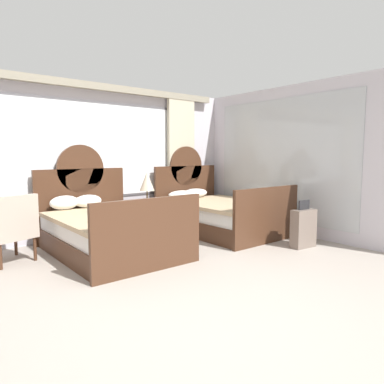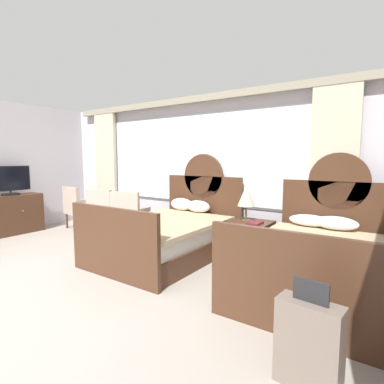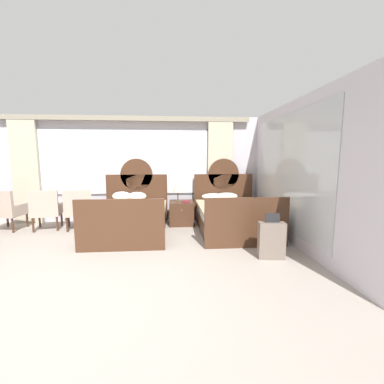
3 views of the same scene
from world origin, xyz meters
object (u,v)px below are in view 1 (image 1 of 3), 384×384
object	(u,v)px
nightstand_between_beds	(151,219)
armchair_by_window_left	(11,227)
table_lamp_on_nightstand	(147,182)
book_on_nightstand	(160,203)
suitcase_on_floor	(303,228)
bed_near_mirror	(219,214)
bed_near_window	(109,230)

from	to	relation	value
nightstand_between_beds	armchair_by_window_left	xyz separation A→B (m)	(-2.37, -0.25, 0.20)
table_lamp_on_nightstand	book_on_nightstand	bearing A→B (deg)	-29.41
book_on_nightstand	armchair_by_window_left	xyz separation A→B (m)	(-2.48, -0.14, -0.10)
table_lamp_on_nightstand	suitcase_on_floor	size ratio (longest dim) A/B	0.77
book_on_nightstand	armchair_by_window_left	size ratio (longest dim) A/B	0.28
book_on_nightstand	armchair_by_window_left	distance (m)	2.49
nightstand_between_beds	book_on_nightstand	xyz separation A→B (m)	(0.11, -0.12, 0.30)
nightstand_between_beds	bed_near_mirror	bearing A→B (deg)	-28.58
bed_near_window	armchair_by_window_left	bearing A→B (deg)	163.87
bed_near_window	suitcase_on_floor	bearing A→B (deg)	-33.10
bed_near_window	suitcase_on_floor	size ratio (longest dim) A/B	2.96
bed_near_window	nightstand_between_beds	distance (m)	1.29
bed_near_mirror	bed_near_window	bearing A→B (deg)	-179.96
bed_near_window	table_lamp_on_nightstand	size ratio (longest dim) A/B	3.86
table_lamp_on_nightstand	armchair_by_window_left	size ratio (longest dim) A/B	0.62
bed_near_window	armchair_by_window_left	distance (m)	1.30
bed_near_window	armchair_by_window_left	world-z (taller)	bed_near_window
table_lamp_on_nightstand	book_on_nightstand	distance (m)	0.44
bed_near_mirror	nightstand_between_beds	distance (m)	1.28
bed_near_mirror	table_lamp_on_nightstand	bearing A→B (deg)	153.41
bed_near_window	bed_near_mirror	size ratio (longest dim) A/B	1.00
armchair_by_window_left	book_on_nightstand	bearing A→B (deg)	3.15
book_on_nightstand	table_lamp_on_nightstand	bearing A→B (deg)	150.59
table_lamp_on_nightstand	suitcase_on_floor	bearing A→B (deg)	-56.81
bed_near_window	nightstand_between_beds	size ratio (longest dim) A/B	3.63
book_on_nightstand	bed_near_window	bearing A→B (deg)	-158.22
bed_near_mirror	nightstand_between_beds	world-z (taller)	bed_near_mirror
bed_near_window	suitcase_on_floor	xyz separation A→B (m)	(2.52, -1.64, -0.03)
bed_near_window	armchair_by_window_left	size ratio (longest dim) A/B	2.39
bed_near_window	nightstand_between_beds	world-z (taller)	bed_near_window
armchair_by_window_left	suitcase_on_floor	distance (m)	4.26
suitcase_on_floor	nightstand_between_beds	bearing A→B (deg)	121.59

